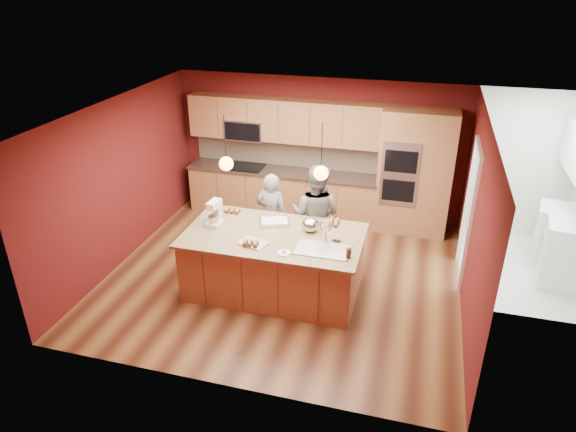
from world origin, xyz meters
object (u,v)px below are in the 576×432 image
(stand_mixer, at_px, (215,215))
(island, at_px, (275,262))
(mixing_bowl, at_px, (310,225))
(person_left, at_px, (272,216))
(person_right, at_px, (316,215))

(stand_mixer, bearing_deg, island, 2.48)
(island, xyz_separation_m, mixing_bowl, (0.48, 0.25, 0.58))
(person_left, bearing_deg, island, 114.81)
(person_right, bearing_deg, person_left, 8.58)
(person_left, bearing_deg, person_right, -174.31)
(island, height_order, mixing_bowl, island)
(island, relative_size, person_left, 1.74)
(person_right, height_order, stand_mixer, person_right)
(person_left, distance_m, stand_mixer, 1.17)
(person_left, relative_size, stand_mixer, 3.85)
(island, xyz_separation_m, person_left, (-0.34, 0.99, 0.26))
(island, height_order, stand_mixer, stand_mixer)
(person_left, relative_size, mixing_bowl, 5.87)
(person_left, xyz_separation_m, mixing_bowl, (0.83, -0.74, 0.31))
(stand_mixer, relative_size, mixing_bowl, 1.52)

